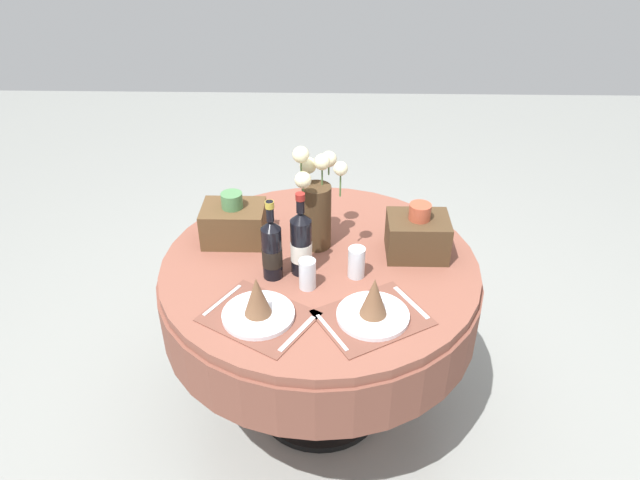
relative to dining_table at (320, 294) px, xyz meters
The scene contains 11 objects.
ground 0.61m from the dining_table, ahead, with size 8.00×8.00×0.00m, color gray.
dining_table is the anchor object (origin of this frame).
place_setting_left 0.42m from the dining_table, 121.37° to the right, with size 0.43×0.40×0.16m.
place_setting_right 0.41m from the dining_table, 59.90° to the right, with size 0.42×0.40×0.16m.
flower_vase 0.36m from the dining_table, 97.72° to the left, with size 0.20×0.23×0.42m.
wine_bottle_left 0.29m from the dining_table, 137.71° to the right, with size 0.08×0.08×0.32m.
wine_bottle_centre 0.33m from the dining_table, 151.84° to the right, with size 0.07×0.07×0.31m.
tumbler_near_left 0.26m from the dining_table, 31.16° to the right, with size 0.06×0.06×0.12m, color silver.
tumbler_near_right 0.26m from the dining_table, 104.71° to the right, with size 0.06×0.06×0.11m, color silver.
woven_basket_side_left 0.43m from the dining_table, 156.11° to the left, with size 0.24×0.18×0.21m.
woven_basket_side_right 0.44m from the dining_table, 10.64° to the left, with size 0.23×0.18×0.21m.
Camera 1 is at (0.04, -1.82, 2.05)m, focal length 33.49 mm.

